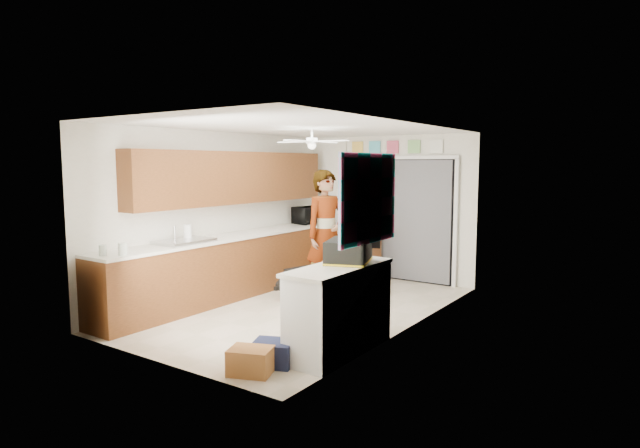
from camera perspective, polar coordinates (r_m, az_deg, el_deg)
The scene contains 40 objects.
floor at distance 7.59m, azimuth -1.73°, elevation -8.94°, with size 5.00×5.00×0.00m, color beige.
ceiling at distance 7.34m, azimuth -1.79°, elevation 10.24°, with size 5.00×5.00×0.00m, color white.
wall_back at distance 9.48m, azimuth 7.19°, elevation 1.77°, with size 3.20×3.20×0.00m, color white.
wall_front at distance 5.56m, azimuth -17.17°, elevation -1.73°, with size 3.20×3.20×0.00m, color white.
wall_left at distance 8.40m, azimuth -10.61°, elevation 1.12°, with size 5.00×5.00×0.00m, color white.
wall_right at distance 6.55m, azimuth 9.62°, elevation -0.34°, with size 5.00×5.00×0.00m, color white.
left_base_cabinets at distance 8.30m, azimuth -9.03°, elevation -4.49°, with size 0.60×4.80×0.90m, color brown.
left_countertop at distance 8.22m, azimuth -9.03°, elevation -1.28°, with size 0.62×4.80×0.04m, color white.
upper_cabinets at distance 8.40m, azimuth -8.94°, elevation 4.91°, with size 0.32×4.00×0.80m, color brown.
sink_basin at distance 7.53m, azimuth -14.27°, elevation -1.84°, with size 0.50×0.76×0.06m, color silver.
faucet at distance 7.66m, azimuth -15.23°, elevation -1.01°, with size 0.03×0.03×0.22m, color silver.
peninsula_base at distance 9.39m, azimuth 3.01°, elevation -3.15°, with size 1.00×0.60×0.90m, color brown.
peninsula_top at distance 9.33m, azimuth 3.02°, elevation -0.30°, with size 1.04×0.64×0.04m, color white.
back_opening_recess at distance 9.36m, azimuth 8.45°, elevation 0.46°, with size 2.00×0.06×2.10m, color black.
curtain_panel at distance 9.33m, azimuth 8.34°, elevation 0.44°, with size 1.90×0.03×2.05m, color slate.
door_trim_left at distance 9.82m, azimuth 3.02°, elevation 0.80°, with size 0.06×0.04×2.10m, color white.
door_trim_right at distance 8.94m, azimuth 14.25°, elevation 0.05°, with size 0.06×0.04×2.10m, color white.
door_trim_head at distance 9.29m, azimuth 8.48°, elevation 7.03°, with size 2.10×0.04×0.06m, color white.
header_frame_0 at distance 9.72m, azimuth 4.02°, elevation 8.11°, with size 0.22×0.02×0.22m, color #E5BD4C.
header_frame_1 at distance 9.55m, azimuth 5.85°, elevation 8.13°, with size 0.22×0.02×0.22m, color #52C1DD.
header_frame_2 at distance 9.39m, azimuth 7.75°, elevation 8.13°, with size 0.22×0.02×0.22m, color #C94B69.
header_frame_3 at distance 9.21m, azimuth 9.99°, elevation 8.13°, with size 0.22×0.02×0.22m, color #7EBC6B.
header_frame_4 at distance 9.05m, azimuth 12.32°, elevation 8.11°, with size 0.22×0.02×0.22m, color white.
route66_sign at distance 9.90m, azimuth 2.26°, elevation 8.09°, with size 0.22×0.02×0.26m, color silver.
right_counter_base at distance 5.78m, azimuth 2.10°, elevation -9.24°, with size 0.50×1.40×0.90m, color white.
right_counter_top at distance 5.68m, azimuth 2.04°, elevation -4.65°, with size 0.54×1.44×0.04m, color white.
abstract_painting at distance 5.63m, azimuth 5.22°, elevation 2.73°, with size 0.03×1.15×0.95m, color #FF5DAE.
ceiling_fan at distance 7.49m, azimuth -0.88°, elevation 8.79°, with size 1.14×1.14×0.24m, color white.
microwave at distance 9.61m, azimuth -1.13°, elevation 0.95°, with size 0.56×0.38×0.31m, color black.
jar_a at distance 6.72m, azimuth -20.30°, elevation -2.52°, with size 0.10×0.10×0.15m, color silver.
jar_b at distance 6.76m, azimuth -22.17°, elevation -2.62°, with size 0.09×0.09×0.13m, color silver.
paper_towel_roll at distance 7.69m, azimuth -13.95°, elevation -0.89°, with size 0.11×0.11×0.23m, color white.
suitcase at distance 5.85m, azimuth 3.07°, elevation -2.90°, with size 0.43×0.58×0.25m, color black.
suitcase_rim at distance 5.87m, azimuth 3.06°, elevation -3.96°, with size 0.44×0.58×0.02m, color yellow.
suitcase_lid at distance 6.06m, azimuth 4.51°, elevation -0.19°, with size 0.42×0.03×0.50m, color black.
cardboard_box at distance 5.34m, azimuth -7.41°, elevation -14.30°, with size 0.40×0.30×0.25m, color #A46333.
navy_crate at distance 5.54m, azimuth -5.02°, elevation -13.54°, with size 0.39×0.33×0.24m, color #141833.
cabinet_door_panel at distance 7.75m, azimuth 1.84°, elevation -6.22°, with size 0.42×0.03×0.63m, color brown.
man at distance 7.96m, azimuth 0.70°, elevation -1.14°, with size 0.70×0.46×1.93m, color white.
dog at distance 8.18m, azimuth -2.27°, elevation -6.02°, with size 0.27×0.63×0.50m, color black.
Camera 1 is at (4.32, -5.91, 2.01)m, focal length 30.00 mm.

